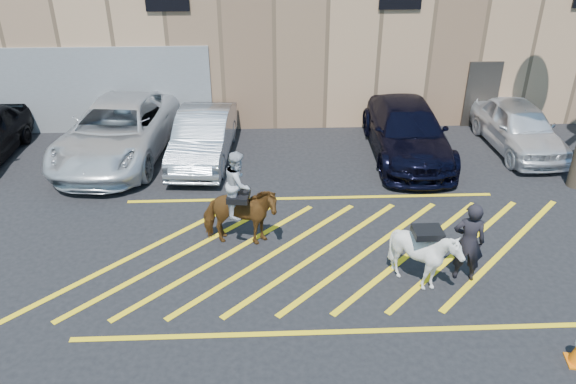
{
  "coord_description": "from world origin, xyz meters",
  "views": [
    {
      "loc": [
        -1.14,
        -10.51,
        7.2
      ],
      "look_at": [
        -0.69,
        0.2,
        1.3
      ],
      "focal_mm": 35.0,
      "sensor_mm": 36.0,
      "label": 1
    }
  ],
  "objects_px": {
    "car_blue_suv": "(407,131)",
    "car_white_suv": "(518,126)",
    "mounted_bay": "(239,208)",
    "car_white_pickup": "(119,130)",
    "handler": "(468,242)",
    "saddled_white": "(424,256)",
    "car_silver_sedan": "(203,136)"
  },
  "relations": [
    {
      "from": "car_blue_suv",
      "to": "car_white_suv",
      "type": "height_order",
      "value": "car_blue_suv"
    },
    {
      "from": "car_white_suv",
      "to": "mounted_bay",
      "type": "xyz_separation_m",
      "value": [
        -8.31,
        -4.91,
        0.2
      ]
    },
    {
      "from": "car_white_pickup",
      "to": "mounted_bay",
      "type": "bearing_deg",
      "value": -46.74
    },
    {
      "from": "car_blue_suv",
      "to": "mounted_bay",
      "type": "distance_m",
      "value": 6.69
    },
    {
      "from": "handler",
      "to": "saddled_white",
      "type": "height_order",
      "value": "handler"
    },
    {
      "from": "car_white_pickup",
      "to": "car_blue_suv",
      "type": "xyz_separation_m",
      "value": [
        8.55,
        -0.28,
        -0.06
      ]
    },
    {
      "from": "car_silver_sedan",
      "to": "saddled_white",
      "type": "height_order",
      "value": "saddled_white"
    },
    {
      "from": "car_blue_suv",
      "to": "saddled_white",
      "type": "height_order",
      "value": "car_blue_suv"
    },
    {
      "from": "car_blue_suv",
      "to": "handler",
      "type": "relative_size",
      "value": 2.96
    },
    {
      "from": "handler",
      "to": "car_blue_suv",
      "type": "bearing_deg",
      "value": -78.37
    },
    {
      "from": "car_white_pickup",
      "to": "car_blue_suv",
      "type": "distance_m",
      "value": 8.55
    },
    {
      "from": "car_blue_suv",
      "to": "car_white_suv",
      "type": "xyz_separation_m",
      "value": [
        3.5,
        0.27,
        -0.04
      ]
    },
    {
      "from": "car_silver_sedan",
      "to": "mounted_bay",
      "type": "relative_size",
      "value": 1.89
    },
    {
      "from": "car_silver_sedan",
      "to": "car_blue_suv",
      "type": "relative_size",
      "value": 0.82
    },
    {
      "from": "car_white_pickup",
      "to": "car_blue_suv",
      "type": "relative_size",
      "value": 1.12
    },
    {
      "from": "car_blue_suv",
      "to": "car_white_suv",
      "type": "relative_size",
      "value": 1.23
    },
    {
      "from": "handler",
      "to": "saddled_white",
      "type": "relative_size",
      "value": 1.24
    },
    {
      "from": "car_white_pickup",
      "to": "car_white_suv",
      "type": "xyz_separation_m",
      "value": [
        12.04,
        -0.0,
        -0.1
      ]
    },
    {
      "from": "mounted_bay",
      "to": "car_silver_sedan",
      "type": "bearing_deg",
      "value": 104.84
    },
    {
      "from": "saddled_white",
      "to": "handler",
      "type": "bearing_deg",
      "value": 12.62
    },
    {
      "from": "car_blue_suv",
      "to": "handler",
      "type": "height_order",
      "value": "handler"
    },
    {
      "from": "saddled_white",
      "to": "car_white_suv",
      "type": "bearing_deg",
      "value": 55.08
    },
    {
      "from": "car_blue_suv",
      "to": "mounted_bay",
      "type": "relative_size",
      "value": 2.3
    },
    {
      "from": "car_white_suv",
      "to": "saddled_white",
      "type": "height_order",
      "value": "car_white_suv"
    },
    {
      "from": "car_silver_sedan",
      "to": "car_blue_suv",
      "type": "xyz_separation_m",
      "value": [
        6.03,
        0.06,
        0.05
      ]
    },
    {
      "from": "car_silver_sedan",
      "to": "mounted_bay",
      "type": "distance_m",
      "value": 4.74
    },
    {
      "from": "car_white_pickup",
      "to": "handler",
      "type": "height_order",
      "value": "handler"
    },
    {
      "from": "car_silver_sedan",
      "to": "handler",
      "type": "relative_size",
      "value": 2.44
    },
    {
      "from": "car_blue_suv",
      "to": "mounted_bay",
      "type": "height_order",
      "value": "mounted_bay"
    },
    {
      "from": "car_silver_sedan",
      "to": "mounted_bay",
      "type": "bearing_deg",
      "value": -70.84
    },
    {
      "from": "handler",
      "to": "saddled_white",
      "type": "xyz_separation_m",
      "value": [
        -0.93,
        -0.21,
        -0.16
      ]
    },
    {
      "from": "mounted_bay",
      "to": "car_white_suv",
      "type": "bearing_deg",
      "value": 30.59
    }
  ]
}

